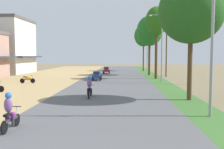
# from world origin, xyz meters

# --- Properties ---
(shophouse_far) EXTENTS (8.16, 10.23, 10.10)m
(shophouse_far) POSITION_xyz_m (-19.98, 40.70, 5.05)
(shophouse_far) COLOR silver
(shophouse_far) RESTS_ON ground
(parked_motorbike_fourth) EXTENTS (1.80, 0.54, 0.94)m
(parked_motorbike_fourth) POSITION_xyz_m (-10.00, 23.75, 0.55)
(parked_motorbike_fourth) COLOR black
(parked_motorbike_fourth) RESTS_ON dirt_shoulder
(median_tree_nearest) EXTENTS (4.66, 4.66, 8.69)m
(median_tree_nearest) POSITION_xyz_m (5.99, 13.25, 6.42)
(median_tree_nearest) COLOR #4C351E
(median_tree_nearest) RESTS_ON median_strip
(median_tree_second) EXTENTS (3.05, 3.05, 9.94)m
(median_tree_second) POSITION_xyz_m (5.74, 30.00, 7.90)
(median_tree_second) COLOR #4C351E
(median_tree_second) RESTS_ON median_strip
(median_tree_third) EXTENTS (4.23, 4.23, 9.71)m
(median_tree_third) POSITION_xyz_m (5.49, 36.63, 7.28)
(median_tree_third) COLOR #4C351E
(median_tree_third) RESTS_ON median_strip
(median_tree_fourth) EXTENTS (3.87, 3.87, 9.59)m
(median_tree_fourth) POSITION_xyz_m (5.42, 47.87, 7.38)
(median_tree_fourth) COLOR #4C351E
(median_tree_fourth) RESTS_ON median_strip
(streetlamp_near) EXTENTS (3.16, 0.20, 8.05)m
(streetlamp_near) POSITION_xyz_m (5.80, 8.23, 4.68)
(streetlamp_near) COLOR gray
(streetlamp_near) RESTS_ON median_strip
(streetlamp_mid) EXTENTS (3.16, 0.20, 8.17)m
(streetlamp_mid) POSITION_xyz_m (5.80, 25.29, 4.75)
(streetlamp_mid) COLOR gray
(streetlamp_mid) RESTS_ON median_strip
(streetlamp_far) EXTENTS (3.16, 0.20, 7.01)m
(streetlamp_far) POSITION_xyz_m (5.80, 43.37, 4.15)
(streetlamp_far) COLOR gray
(streetlamp_far) RESTS_ON median_strip
(utility_pole_near) EXTENTS (1.80, 0.20, 8.40)m
(utility_pole_near) POSITION_xyz_m (8.63, 23.51, 4.39)
(utility_pole_near) COLOR brown
(utility_pole_near) RESTS_ON ground
(utility_pole_far) EXTENTS (1.80, 0.20, 8.92)m
(utility_pole_far) POSITION_xyz_m (7.78, 33.76, 4.65)
(utility_pole_far) COLOR brown
(utility_pole_far) RESTS_ON ground
(car_sedan_blue) EXTENTS (1.10, 2.26, 1.19)m
(car_sedan_blue) POSITION_xyz_m (-2.22, 27.23, 0.74)
(car_sedan_blue) COLOR navy
(car_sedan_blue) RESTS_ON road_strip
(car_sedan_red) EXTENTS (1.10, 2.26, 1.19)m
(car_sedan_red) POSITION_xyz_m (-1.79, 39.69, 0.74)
(car_sedan_red) COLOR red
(car_sedan_red) RESTS_ON road_strip
(motorbike_foreground_rider) EXTENTS (0.54, 1.80, 1.66)m
(motorbike_foreground_rider) POSITION_xyz_m (-3.68, 5.25, 0.86)
(motorbike_foreground_rider) COLOR black
(motorbike_foreground_rider) RESTS_ON road_strip
(motorbike_ahead_second) EXTENTS (0.54, 1.80, 1.66)m
(motorbike_ahead_second) POSITION_xyz_m (-1.37, 13.69, 0.86)
(motorbike_ahead_second) COLOR black
(motorbike_ahead_second) RESTS_ON road_strip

